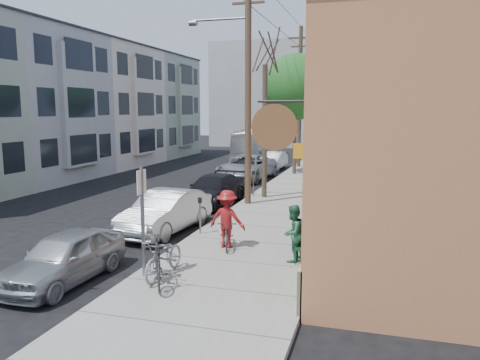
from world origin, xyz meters
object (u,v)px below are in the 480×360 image
(patio_chair_b, at_px, (304,247))
(patron_grey, at_px, (322,206))
(patio_chair_a, at_px, (308,246))
(parked_bike_a, at_px, (157,261))
(patron_green, at_px, (293,233))
(car_4, at_px, (273,161))
(cyclist, at_px, (227,219))
(car_0, at_px, (64,257))
(car_2, at_px, (213,190))
(tree_bare, at_px, (265,132))
(sign_post, at_px, (142,211))
(utility_pole_near, at_px, (247,84))
(car_1, at_px, (166,212))
(bus, at_px, (258,143))
(parking_meter_far, at_px, (253,179))
(parking_meter_near, at_px, (200,209))
(car_3, at_px, (246,167))
(parked_bike_b, at_px, (164,257))
(tree_leafy_mid, at_px, (296,87))
(tree_leafy_far, at_px, (314,95))

(patio_chair_b, bearing_deg, patron_grey, 73.39)
(patio_chair_a, distance_m, patio_chair_b, 0.22)
(patio_chair_b, distance_m, parked_bike_a, 4.04)
(patron_green, distance_m, car_4, 21.03)
(patio_chair_a, bearing_deg, patron_green, -139.77)
(cyclist, relative_size, car_0, 0.46)
(car_2, bearing_deg, car_4, 94.38)
(parked_bike_a, bearing_deg, patron_grey, 32.91)
(tree_bare, distance_m, parked_bike_a, 12.04)
(sign_post, relative_size, utility_pole_near, 0.28)
(tree_bare, height_order, car_1, tree_bare)
(utility_pole_near, distance_m, bus, 21.50)
(parking_meter_far, bearing_deg, sign_post, -89.50)
(parked_bike_a, bearing_deg, cyclist, 50.70)
(parking_meter_near, distance_m, patio_chair_b, 4.38)
(car_2, xyz_separation_m, car_3, (-0.54, 7.73, 0.09))
(parked_bike_b, height_order, car_2, car_2)
(car_4, bearing_deg, tree_bare, -78.28)
(parked_bike_a, bearing_deg, parked_bike_b, 70.53)
(parked_bike_b, xyz_separation_m, car_1, (-2.05, 4.48, 0.09))
(tree_leafy_mid, relative_size, parked_bike_a, 4.02)
(car_2, bearing_deg, bus, 102.64)
(parking_meter_near, xyz_separation_m, utility_pole_near, (0.14, 5.42, 4.43))
(parking_meter_far, height_order, car_1, car_1)
(parked_bike_b, xyz_separation_m, bus, (-5.04, 30.10, 0.68))
(parking_meter_near, relative_size, parking_meter_far, 1.00)
(tree_leafy_mid, bearing_deg, parking_meter_near, -92.00)
(patio_chair_a, distance_m, cyclist, 2.68)
(cyclist, xyz_separation_m, car_3, (-3.35, 14.42, -0.26))
(tree_bare, relative_size, bus, 0.65)
(tree_bare, distance_m, parked_bike_b, 11.51)
(tree_bare, xyz_separation_m, parked_bike_a, (0.14, -11.77, -2.53))
(parked_bike_a, bearing_deg, car_1, 84.87)
(parked_bike_a, bearing_deg, tree_bare, 62.54)
(parking_meter_near, bearing_deg, car_0, -110.57)
(parking_meter_far, height_order, patron_grey, patron_grey)
(car_1, bearing_deg, car_4, 95.49)
(cyclist, relative_size, bus, 0.18)
(car_2, bearing_deg, patio_chair_b, -50.66)
(tree_leafy_far, xyz_separation_m, patio_chair_a, (3.37, -26.90, -4.92))
(parking_meter_near, relative_size, utility_pole_near, 0.12)
(car_1, xyz_separation_m, car_3, (-0.54, 12.78, 0.04))
(parked_bike_a, distance_m, car_0, 2.50)
(parked_bike_b, bearing_deg, car_1, 116.10)
(parked_bike_a, bearing_deg, sign_post, 115.41)
(utility_pole_near, bearing_deg, patron_green, -65.68)
(tree_bare, height_order, bus, tree_bare)
(patron_green, bearing_deg, sign_post, -35.22)
(utility_pole_near, bearing_deg, car_1, -107.58)
(sign_post, bearing_deg, parking_meter_near, 91.36)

